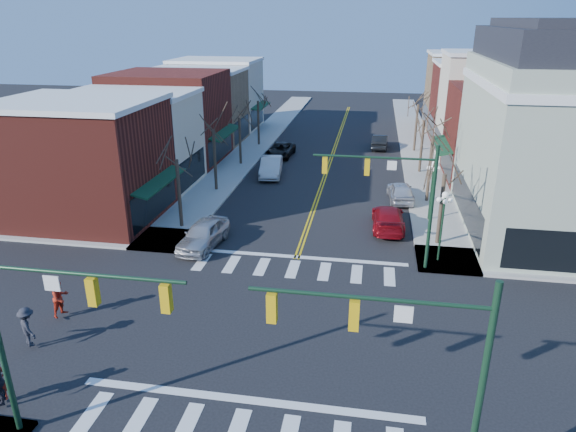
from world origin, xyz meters
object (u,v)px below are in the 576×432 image
at_px(car_left_near, 203,234).
at_px(car_left_far, 281,150).
at_px(car_left_mid, 271,167).
at_px(car_right_far, 380,142).
at_px(pedestrian_dark_b, 28,327).
at_px(car_right_mid, 401,191).
at_px(car_right_near, 388,218).
at_px(lamppost_corner, 443,215).
at_px(lamppost_midblock, 432,181).
at_px(pedestrian_red_b, 60,298).

bearing_deg(car_left_near, car_left_far, 94.98).
height_order(car_left_mid, car_right_far, car_left_mid).
bearing_deg(pedestrian_dark_b, car_right_mid, -89.97).
height_order(car_left_mid, car_left_far, car_left_mid).
bearing_deg(car_right_mid, car_right_near, 74.66).
bearing_deg(car_left_mid, lamppost_corner, -56.64).
distance_m(car_left_near, pedestrian_dark_b, 12.02).
height_order(lamppost_corner, lamppost_midblock, same).
relative_size(car_left_far, pedestrian_red_b, 2.70).
bearing_deg(lamppost_midblock, lamppost_corner, -90.00).
relative_size(lamppost_midblock, car_right_near, 0.85).
bearing_deg(car_left_mid, pedestrian_dark_b, -107.67).
relative_size(car_left_mid, car_left_far, 1.02).
xyz_separation_m(car_left_far, car_right_near, (10.53, -17.45, 0.05)).
bearing_deg(car_right_far, car_right_mid, 98.35).
distance_m(car_right_far, pedestrian_dark_b, 41.60).
xyz_separation_m(lamppost_corner, pedestrian_dark_b, (-18.20, -11.48, -1.91)).
xyz_separation_m(car_right_mid, car_right_far, (-1.60, 16.87, -0.01)).
bearing_deg(lamppost_corner, car_right_far, 97.07).
relative_size(car_right_near, car_right_far, 1.13).
distance_m(car_left_far, pedestrian_dark_b, 33.96).
bearing_deg(car_left_mid, lamppost_midblock, -41.25).
xyz_separation_m(car_left_far, car_right_mid, (11.56, -11.61, 0.07)).
relative_size(car_right_near, pedestrian_red_b, 2.78).
distance_m(lamppost_midblock, car_left_mid, 15.92).
distance_m(lamppost_midblock, car_left_far, 20.69).
relative_size(lamppost_corner, car_left_far, 0.87).
distance_m(lamppost_corner, lamppost_midblock, 6.50).
xyz_separation_m(pedestrian_red_b, pedestrian_dark_b, (0.00, -2.43, -0.01)).
height_order(lamppost_midblock, pedestrian_red_b, lamppost_midblock).
distance_m(car_left_far, pedestrian_red_b, 31.56).
distance_m(car_left_near, car_left_mid, 15.64).
bearing_deg(lamppost_midblock, car_left_mid, 145.49).
relative_size(lamppost_corner, pedestrian_dark_b, 2.39).
xyz_separation_m(car_left_near, car_left_mid, (1.15, 15.60, 0.01)).
distance_m(lamppost_midblock, car_right_mid, 4.93).
bearing_deg(car_right_far, lamppost_corner, 100.01).
bearing_deg(pedestrian_red_b, car_left_far, 8.47).
height_order(lamppost_midblock, car_right_near, lamppost_midblock).
height_order(lamppost_corner, pedestrian_red_b, lamppost_corner).
bearing_deg(car_right_near, car_right_mid, -101.53).
relative_size(car_right_far, pedestrian_dark_b, 2.50).
height_order(car_left_near, car_right_mid, car_left_near).
bearing_deg(car_right_near, lamppost_corner, 119.58).
bearing_deg(lamppost_corner, car_left_near, -179.35).
bearing_deg(lamppost_midblock, car_left_near, -154.79).
distance_m(lamppost_midblock, car_left_near, 15.78).
xyz_separation_m(car_left_near, car_left_far, (0.79, 22.29, -0.13)).
relative_size(lamppost_midblock, car_right_mid, 0.97).
bearing_deg(car_left_near, lamppost_midblock, 32.22).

